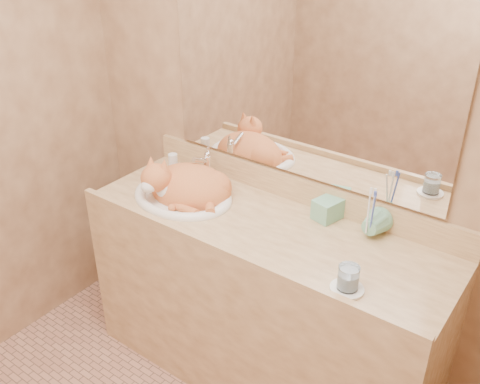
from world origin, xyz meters
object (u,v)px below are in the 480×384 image
Objects in this scene: vanity_counter at (261,304)px; sink_basin at (182,183)px; toothbrush_cup at (368,230)px; soap_dispenser at (319,202)px; water_glass at (348,278)px; cat at (186,184)px.

vanity_counter is 3.39× the size of sink_basin.
toothbrush_cup is (0.40, 0.15, 0.48)m from vanity_counter.
soap_dispenser reaches higher than water_glass.
sink_basin is 0.91m from water_glass.
cat reaches higher than toothbrush_cup.
toothbrush_cup is (0.22, 0.00, -0.05)m from soap_dispenser.
water_glass is (0.07, -0.33, 0.00)m from toothbrush_cup.
toothbrush_cup is 1.25× the size of water_glass.
water_glass is at bearing -77.31° from toothbrush_cup.
soap_dispenser is (0.60, 0.15, 0.04)m from cat.
soap_dispenser reaches higher than sink_basin.
toothbrush_cup reaches higher than water_glass.
water_glass is at bearing -16.33° from sink_basin.
vanity_counter is 14.50× the size of toothbrush_cup.
cat is 1.92× the size of soap_dispenser.
toothbrush_cup is at bearing 14.37° from soap_dispenser.
cat is 3.54× the size of toothbrush_cup.
sink_basin reaches higher than water_glass.
cat is 0.83m from toothbrush_cup.
vanity_counter is 0.65m from cat.
cat is 4.42× the size of water_glass.
vanity_counter is 0.66m from sink_basin.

